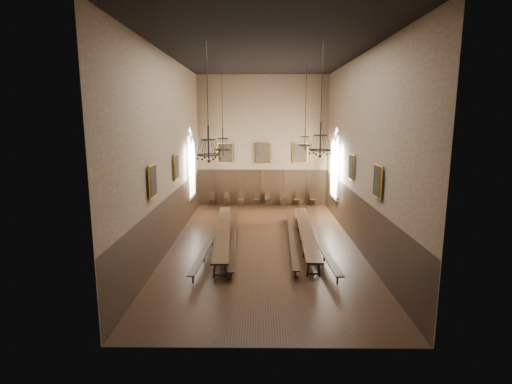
{
  "coord_description": "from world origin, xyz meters",
  "views": [
    {
      "loc": [
        -0.2,
        -18.82,
        6.13
      ],
      "look_at": [
        -0.39,
        1.5,
        2.33
      ],
      "focal_mm": 28.0,
      "sensor_mm": 36.0,
      "label": 1
    }
  ],
  "objects_px": {
    "chair_0": "(212,202)",
    "chandelier_back_left": "(223,144)",
    "bench_left_outer": "(213,239)",
    "chair_3": "(256,202)",
    "chair_6": "(297,202)",
    "chair_4": "(268,202)",
    "chandelier_back_right": "(305,139)",
    "bench_right_inner": "(292,238)",
    "chair_2": "(241,202)",
    "chair_1": "(227,202)",
    "table_left": "(223,236)",
    "bench_left_inner": "(234,239)",
    "table_right": "(306,236)",
    "chandelier_front_right": "(320,143)",
    "chair_7": "(313,202)",
    "bench_right_outer": "(314,238)",
    "chandelier_front_left": "(209,148)",
    "chair_5": "(284,202)"
  },
  "relations": [
    {
      "from": "bench_left_inner",
      "to": "chandelier_front_right",
      "type": "distance_m",
      "value": 6.7
    },
    {
      "from": "chair_4",
      "to": "chair_7",
      "type": "xyz_separation_m",
      "value": [
        3.14,
        -0.01,
        0.03
      ]
    },
    {
      "from": "chair_3",
      "to": "bench_right_inner",
      "type": "bearing_deg",
      "value": -59.42
    },
    {
      "from": "bench_left_inner",
      "to": "chair_0",
      "type": "distance_m",
      "value": 8.79
    },
    {
      "from": "chair_0",
      "to": "chandelier_back_left",
      "type": "distance_m",
      "value": 7.31
    },
    {
      "from": "chair_0",
      "to": "bench_right_outer",
      "type": "bearing_deg",
      "value": -48.89
    },
    {
      "from": "chandelier_front_left",
      "to": "chandelier_back_right",
      "type": "bearing_deg",
      "value": 52.68
    },
    {
      "from": "chair_3",
      "to": "chair_5",
      "type": "distance_m",
      "value": 1.92
    },
    {
      "from": "bench_right_inner",
      "to": "chair_2",
      "type": "xyz_separation_m",
      "value": [
        -2.88,
        8.33,
        0.03
      ]
    },
    {
      "from": "chair_5",
      "to": "chair_6",
      "type": "xyz_separation_m",
      "value": [
        0.95,
        0.12,
        0.0
      ]
    },
    {
      "from": "table_right",
      "to": "chandelier_front_left",
      "type": "xyz_separation_m",
      "value": [
        -4.31,
        -3.09,
        4.58
      ]
    },
    {
      "from": "chair_7",
      "to": "chandelier_back_left",
      "type": "relative_size",
      "value": 0.21
    },
    {
      "from": "chair_2",
      "to": "chair_6",
      "type": "bearing_deg",
      "value": 6.42
    },
    {
      "from": "chandelier_front_right",
      "to": "chair_7",
      "type": "bearing_deg",
      "value": 83.32
    },
    {
      "from": "chair_3",
      "to": "table_left",
      "type": "bearing_deg",
      "value": -82.04
    },
    {
      "from": "bench_left_outer",
      "to": "table_left",
      "type": "bearing_deg",
      "value": 29.32
    },
    {
      "from": "chair_5",
      "to": "chair_7",
      "type": "height_order",
      "value": "chair_5"
    },
    {
      "from": "chair_2",
      "to": "chandelier_front_right",
      "type": "bearing_deg",
      "value": -66.52
    },
    {
      "from": "bench_left_outer",
      "to": "chair_3",
      "type": "relative_size",
      "value": 9.82
    },
    {
      "from": "chair_7",
      "to": "bench_left_inner",
      "type": "bearing_deg",
      "value": -131.55
    },
    {
      "from": "table_right",
      "to": "table_left",
      "type": "bearing_deg",
      "value": -179.19
    },
    {
      "from": "chair_1",
      "to": "chandelier_back_right",
      "type": "bearing_deg",
      "value": -67.62
    },
    {
      "from": "chair_3",
      "to": "chandelier_front_right",
      "type": "distance_m",
      "value": 12.65
    },
    {
      "from": "bench_right_outer",
      "to": "chair_0",
      "type": "xyz_separation_m",
      "value": [
        -6.07,
        8.43,
        -0.01
      ]
    },
    {
      "from": "chair_6",
      "to": "chair_1",
      "type": "bearing_deg",
      "value": -160.29
    },
    {
      "from": "chair_0",
      "to": "chair_7",
      "type": "relative_size",
      "value": 0.99
    },
    {
      "from": "bench_left_outer",
      "to": "chair_6",
      "type": "relative_size",
      "value": 9.66
    },
    {
      "from": "chair_1",
      "to": "chair_2",
      "type": "bearing_deg",
      "value": -21.63
    },
    {
      "from": "chandelier_front_right",
      "to": "chair_4",
      "type": "bearing_deg",
      "value": 99.05
    },
    {
      "from": "table_left",
      "to": "bench_left_inner",
      "type": "distance_m",
      "value": 0.55
    },
    {
      "from": "chandelier_back_left",
      "to": "chair_6",
      "type": "bearing_deg",
      "value": 50.99
    },
    {
      "from": "table_right",
      "to": "bench_left_outer",
      "type": "relative_size",
      "value": 0.94
    },
    {
      "from": "chair_4",
      "to": "chandelier_back_right",
      "type": "distance_m",
      "value": 7.54
    },
    {
      "from": "chair_6",
      "to": "chandelier_front_right",
      "type": "bearing_deg",
      "value": -71.58
    },
    {
      "from": "table_left",
      "to": "bench_left_inner",
      "type": "relative_size",
      "value": 1.03
    },
    {
      "from": "chair_3",
      "to": "chandelier_back_left",
      "type": "bearing_deg",
      "value": -88.81
    },
    {
      "from": "bench_right_inner",
      "to": "chair_2",
      "type": "bearing_deg",
      "value": 109.08
    },
    {
      "from": "bench_right_inner",
      "to": "chair_2",
      "type": "distance_m",
      "value": 8.81
    },
    {
      "from": "bench_right_outer",
      "to": "chair_4",
      "type": "height_order",
      "value": "chair_4"
    },
    {
      "from": "table_left",
      "to": "table_right",
      "type": "bearing_deg",
      "value": 0.81
    },
    {
      "from": "bench_right_inner",
      "to": "chandelier_back_left",
      "type": "height_order",
      "value": "chandelier_back_left"
    },
    {
      "from": "table_right",
      "to": "bench_right_outer",
      "type": "distance_m",
      "value": 0.44
    },
    {
      "from": "chair_1",
      "to": "bench_right_outer",
      "type": "bearing_deg",
      "value": -77.43
    },
    {
      "from": "chair_6",
      "to": "chandelier_front_left",
      "type": "bearing_deg",
      "value": -92.56
    },
    {
      "from": "bench_right_inner",
      "to": "bench_left_outer",
      "type": "bearing_deg",
      "value": -174.7
    },
    {
      "from": "chair_4",
      "to": "chandelier_back_right",
      "type": "height_order",
      "value": "chandelier_back_right"
    },
    {
      "from": "chair_2",
      "to": "chair_6",
      "type": "distance_m",
      "value": 3.95
    },
    {
      "from": "chair_7",
      "to": "bench_left_outer",
      "type": "bearing_deg",
      "value": -135.92
    },
    {
      "from": "chair_1",
      "to": "chandelier_back_right",
      "type": "relative_size",
      "value": 0.22
    },
    {
      "from": "bench_left_inner",
      "to": "chandelier_back_left",
      "type": "distance_m",
      "value": 5.33
    }
  ]
}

